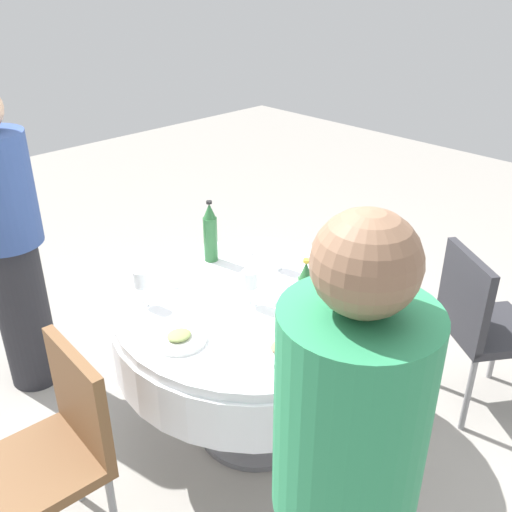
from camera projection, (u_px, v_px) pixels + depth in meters
ground_plane at (256, 428)px, 2.82m from camera, size 10.00×10.00×0.00m
dining_table at (256, 329)px, 2.55m from camera, size 1.25×1.25×0.74m
bottle_green_rear at (305, 294)px, 2.26m from camera, size 0.06×0.06×0.29m
bottle_brown_mid at (336, 288)px, 2.30m from camera, size 0.07×0.07×0.29m
bottle_green_far at (210, 233)px, 2.74m from camera, size 0.07×0.07×0.31m
wine_glass_right at (250, 281)px, 2.39m from camera, size 0.07×0.07×0.16m
wine_glass_left at (276, 250)px, 2.68m from camera, size 0.07×0.07×0.14m
wine_glass_front at (335, 308)px, 2.22m from camera, size 0.07×0.07×0.15m
wine_glass_east at (357, 325)px, 2.11m from camera, size 0.07×0.07×0.15m
wine_glass_near at (141, 281)px, 2.39m from camera, size 0.06×0.06×0.16m
plate_near at (282, 350)px, 2.14m from camera, size 0.20×0.20×0.04m
plate_outer at (179, 338)px, 2.20m from camera, size 0.21×0.21×0.04m
knife_mid at (296, 257)px, 2.83m from camera, size 0.13×0.14×0.00m
spoon_far at (193, 287)px, 2.57m from camera, size 0.14×0.14×0.00m
fork_right at (249, 256)px, 2.84m from camera, size 0.17×0.10×0.00m
folded_napkin at (285, 297)px, 2.47m from camera, size 0.17×0.17×0.02m
person_rear at (342, 508)px, 1.39m from camera, size 0.34×0.34×1.65m
person_mid at (8, 243)px, 2.78m from camera, size 0.34×0.34×1.58m
chair_front at (59, 442)px, 2.04m from camera, size 0.42×0.42×0.87m
chair_east at (479, 319)px, 2.74m from camera, size 0.56×0.56×0.87m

